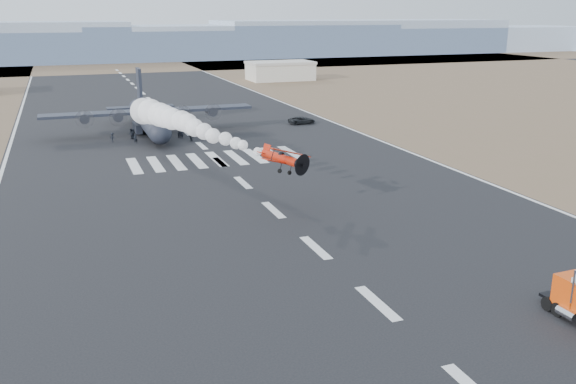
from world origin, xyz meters
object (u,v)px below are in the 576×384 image
crew_e (133,134)px  crew_h (180,132)px  aerobatic_biplane (284,159)px  crew_b (131,134)px  transport_aircraft (148,117)px  crew_d (155,139)px  support_vehicle (302,120)px  crew_c (112,138)px  crew_f (191,136)px  crew_g (182,134)px  hangar_right (280,71)px  crew_a (136,139)px

crew_e → crew_h: (7.76, -1.94, 0.10)m
aerobatic_biplane → crew_b: 48.01m
transport_aircraft → crew_b: size_ratio=20.41×
crew_e → crew_d: bearing=-179.3°
support_vehicle → crew_c: bearing=96.1°
crew_f → crew_g: bearing=-117.6°
support_vehicle → crew_e: size_ratio=3.14×
aerobatic_biplane → crew_f: aerobatic_biplane is taller
hangar_right → crew_d: hangar_right is taller
transport_aircraft → crew_g: size_ratio=20.04×
crew_b → crew_c: size_ratio=1.16×
crew_d → crew_g: 5.62m
crew_g → crew_h: 1.22m
aerobatic_biplane → crew_g: (-2.83, 43.55, -5.05)m
crew_d → crew_f: size_ratio=0.94×
transport_aircraft → crew_c: transport_aircraft is taller
hangar_right → crew_b: hangar_right is taller
hangar_right → support_vehicle: size_ratio=3.91×
crew_g → crew_c: bearing=157.9°
crew_d → crew_a: bearing=43.7°
hangar_right → transport_aircraft: (-52.41, -75.36, -0.25)m
crew_e → crew_a: bearing=153.2°
crew_b → crew_d: 6.28m
transport_aircraft → crew_b: transport_aircraft is taller
transport_aircraft → support_vehicle: bearing=-2.6°
aerobatic_biplane → crew_b: aerobatic_biplane is taller
hangar_right → crew_g: (-47.93, -83.27, -2.09)m
crew_b → crew_f: (9.32, -5.24, -0.01)m
support_vehicle → crew_h: (-24.99, -5.28, 0.21)m
transport_aircraft → crew_b: (-3.71, -5.00, -1.86)m
crew_d → crew_e: crew_d is taller
hangar_right → crew_e: (-55.80, -80.11, -2.18)m
crew_b → crew_d: bearing=3.1°
crew_e → aerobatic_biplane: bearing=166.9°
aerobatic_biplane → crew_d: 42.09m
crew_e → crew_h: size_ratio=0.89×
crew_c → crew_g: 11.56m
crew_b → crew_h: size_ratio=0.97×
support_vehicle → crew_e: crew_e is taller
crew_c → crew_h: crew_h is taller
support_vehicle → crew_f: (-23.75, -8.82, 0.16)m
hangar_right → aerobatic_biplane: aerobatic_biplane is taller
support_vehicle → crew_g: (-24.88, -6.49, 0.19)m
crew_b → crew_h: 8.25m
support_vehicle → crew_a: bearing=101.0°
crew_b → crew_h: crew_h is taller
aerobatic_biplane → crew_f: 41.57m
crew_g → hangar_right: bearing=44.7°
transport_aircraft → crew_b: bearing=-126.4°
crew_b → crew_f: crew_b is taller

